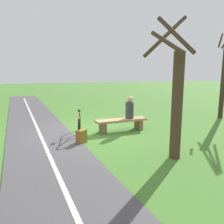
{
  "coord_description": "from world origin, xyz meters",
  "views": [
    {
      "loc": [
        1.56,
        7.74,
        2.15
      ],
      "look_at": [
        -0.45,
        1.6,
        0.98
      ],
      "focal_mm": 35.33,
      "sensor_mm": 36.0,
      "label": 1
    }
  ],
  "objects_px": {
    "bicycle": "(79,125)",
    "tree_far_right": "(224,76)",
    "bench": "(121,122)",
    "tree_mid_field": "(176,97)",
    "person_seated": "(130,108)",
    "backpack": "(81,136)"
  },
  "relations": [
    {
      "from": "bicycle",
      "to": "tree_mid_field",
      "type": "height_order",
      "value": "tree_mid_field"
    },
    {
      "from": "backpack",
      "to": "tree_mid_field",
      "type": "xyz_separation_m",
      "value": [
        -2.01,
        1.93,
        1.37
      ]
    },
    {
      "from": "bench",
      "to": "tree_mid_field",
      "type": "height_order",
      "value": "tree_mid_field"
    },
    {
      "from": "tree_mid_field",
      "to": "bench",
      "type": "bearing_deg",
      "value": -83.2
    },
    {
      "from": "person_seated",
      "to": "tree_mid_field",
      "type": "relative_size",
      "value": 0.23
    },
    {
      "from": "bicycle",
      "to": "tree_far_right",
      "type": "bearing_deg",
      "value": 108.64
    },
    {
      "from": "person_seated",
      "to": "bicycle",
      "type": "relative_size",
      "value": 0.5
    },
    {
      "from": "bench",
      "to": "tree_far_right",
      "type": "distance_m",
      "value": 5.68
    },
    {
      "from": "bench",
      "to": "person_seated",
      "type": "relative_size",
      "value": 2.37
    },
    {
      "from": "bench",
      "to": "bicycle",
      "type": "bearing_deg",
      "value": 1.18
    },
    {
      "from": "person_seated",
      "to": "tree_far_right",
      "type": "relative_size",
      "value": 0.18
    },
    {
      "from": "bench",
      "to": "backpack",
      "type": "height_order",
      "value": "bench"
    },
    {
      "from": "bicycle",
      "to": "tree_far_right",
      "type": "relative_size",
      "value": 0.37
    },
    {
      "from": "bench",
      "to": "tree_mid_field",
      "type": "relative_size",
      "value": 0.54
    },
    {
      "from": "bicycle",
      "to": "person_seated",
      "type": "bearing_deg",
      "value": 106.23
    },
    {
      "from": "bicycle",
      "to": "tree_mid_field",
      "type": "relative_size",
      "value": 0.46
    },
    {
      "from": "bicycle",
      "to": "tree_far_right",
      "type": "height_order",
      "value": "tree_far_right"
    },
    {
      "from": "bench",
      "to": "person_seated",
      "type": "height_order",
      "value": "person_seated"
    },
    {
      "from": "bicycle",
      "to": "tree_mid_field",
      "type": "distance_m",
      "value": 3.54
    },
    {
      "from": "bicycle",
      "to": "tree_far_right",
      "type": "distance_m",
      "value": 7.2
    },
    {
      "from": "bench",
      "to": "tree_far_right",
      "type": "relative_size",
      "value": 0.43
    },
    {
      "from": "person_seated",
      "to": "backpack",
      "type": "xyz_separation_m",
      "value": [
        2.0,
        0.95,
        -0.63
      ]
    }
  ]
}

